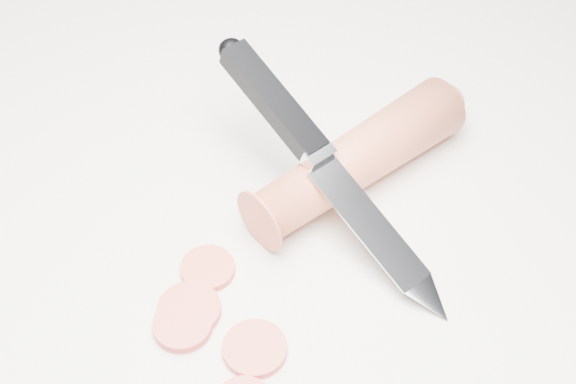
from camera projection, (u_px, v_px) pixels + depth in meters
The scene contains 7 objects.
ground at pixel (289, 276), 0.51m from camera, with size 2.40×2.40×0.00m, color white.
carrot at pixel (357, 159), 0.55m from camera, with size 0.04×0.04×0.17m, color #D35E3A.
carrot_slice_1 at pixel (189, 310), 0.49m from camera, with size 0.04×0.04×0.01m, color #DC533C.
carrot_slice_2 at pixel (183, 326), 0.48m from camera, with size 0.04×0.04×0.01m, color #DC533C.
carrot_slice_3 at pixel (208, 269), 0.51m from camera, with size 0.03×0.03×0.01m, color #DC533C.
carrot_slice_4 at pixel (255, 349), 0.47m from camera, with size 0.04×0.04×0.01m, color #DC533C.
kitchen_knife at pixel (332, 169), 0.51m from camera, with size 0.23×0.07×0.09m, color silver, non-canonical shape.
Camera 1 is at (0.19, -0.23, 0.41)m, focal length 50.00 mm.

